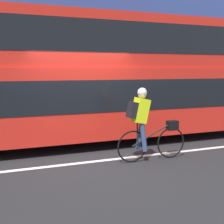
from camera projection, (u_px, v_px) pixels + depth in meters
name	position (u px, v px, depth m)	size (l,w,h in m)	color
ground_plane	(89.00, 160.00, 7.23)	(80.00, 80.00, 0.00)	#232326
road_center_line	(92.00, 162.00, 7.04)	(50.00, 0.14, 0.01)	silver
sidewalk_curb	(51.00, 124.00, 11.59)	(60.00, 1.92, 0.13)	#A8A399
building_facade	(43.00, 12.00, 12.04)	(60.00, 0.30, 8.52)	#33478C
bus	(58.00, 74.00, 8.47)	(11.98, 2.56, 3.51)	black
cyclist_on_bike	(146.00, 122.00, 7.01)	(1.73, 0.32, 1.67)	black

